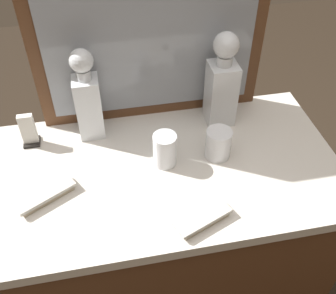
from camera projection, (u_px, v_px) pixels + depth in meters
dresser at (168, 250)px, 1.48m from camera, size 1.04×0.58×0.90m
dresser_mirror at (150, 10)px, 1.13m from camera, size 0.72×0.03×0.73m
crystal_decanter_rear at (88, 103)px, 1.21m from camera, size 0.08×0.08×0.30m
crystal_decanter_center at (221, 88)px, 1.26m from camera, size 0.09×0.09×0.32m
crystal_tumbler_far_right at (165, 151)px, 1.16m from camera, size 0.07×0.07×0.10m
crystal_tumbler_left at (218, 145)px, 1.19m from camera, size 0.08×0.08×0.09m
silver_brush_far_left at (202, 218)px, 1.03m from camera, size 0.17×0.12×0.02m
silver_brush_far_right at (45, 194)px, 1.08m from camera, size 0.18×0.14×0.02m
napkin_holder at (29, 132)px, 1.23m from camera, size 0.05×0.05×0.11m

